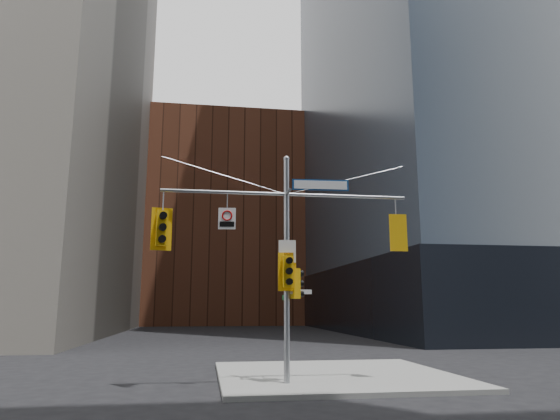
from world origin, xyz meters
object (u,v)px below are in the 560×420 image
object	(u,v)px
traffic_light_east_arm	(397,233)
street_sign_blade	(320,185)
regulatory_sign_arm	(227,218)
signal_assembly	(287,243)
traffic_light_pole_front	(288,271)
traffic_light_pole_side	(297,284)
traffic_light_west_arm	(162,228)

from	to	relation	value
traffic_light_east_arm	street_sign_blade	bearing A→B (deg)	2.93
traffic_light_east_arm	regulatory_sign_arm	bearing A→B (deg)	3.20
signal_assembly	traffic_light_east_arm	xyz separation A→B (m)	(3.69, 0.00, 0.38)
traffic_light_east_arm	regulatory_sign_arm	world-z (taller)	regulatory_sign_arm
signal_assembly	traffic_light_pole_front	bearing A→B (deg)	-90.05
traffic_light_pole_side	regulatory_sign_arm	size ratio (longest dim) A/B	1.37
traffic_light_east_arm	traffic_light_pole_side	world-z (taller)	traffic_light_east_arm
traffic_light_pole_side	regulatory_sign_arm	xyz separation A→B (m)	(-2.23, -0.04, 2.04)
signal_assembly	traffic_light_pole_front	size ratio (longest dim) A/B	6.71
regulatory_sign_arm	traffic_light_west_arm	bearing A→B (deg)	-175.22
traffic_light_east_arm	regulatory_sign_arm	distance (m)	5.61
traffic_light_pole_front	regulatory_sign_arm	size ratio (longest dim) A/B	1.74
traffic_light_west_arm	traffic_light_east_arm	world-z (taller)	traffic_light_west_arm
traffic_light_pole_front	street_sign_blade	world-z (taller)	street_sign_blade
signal_assembly	traffic_light_pole_front	distance (m)	0.96
traffic_light_west_arm	street_sign_blade	bearing A→B (deg)	-10.42
traffic_light_west_arm	regulatory_sign_arm	bearing A→B (deg)	-11.28
traffic_light_west_arm	traffic_light_pole_side	world-z (taller)	traffic_light_west_arm
traffic_light_pole_side	street_sign_blade	bearing A→B (deg)	-104.88
traffic_light_west_arm	street_sign_blade	distance (m)	5.26
traffic_light_west_arm	traffic_light_east_arm	xyz separation A→B (m)	(7.59, -0.01, 0.00)
traffic_light_pole_side	street_sign_blade	xyz separation A→B (m)	(0.82, -0.01, 3.22)
signal_assembly	traffic_light_west_arm	bearing A→B (deg)	179.80
traffic_light_west_arm	traffic_light_pole_front	size ratio (longest dim) A/B	1.12
traffic_light_east_arm	signal_assembly	bearing A→B (deg)	2.99
signal_assembly	traffic_light_east_arm	bearing A→B (deg)	0.02
signal_assembly	regulatory_sign_arm	size ratio (longest dim) A/B	11.70
traffic_light_pole_front	street_sign_blade	size ratio (longest dim) A/B	0.64
traffic_light_pole_front	regulatory_sign_arm	bearing A→B (deg)	170.06
street_sign_blade	traffic_light_pole_front	bearing A→B (deg)	-163.59
signal_assembly	street_sign_blade	bearing A→B (deg)	0.17
street_sign_blade	regulatory_sign_arm	xyz separation A→B (m)	(-3.04, -0.02, -1.18)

